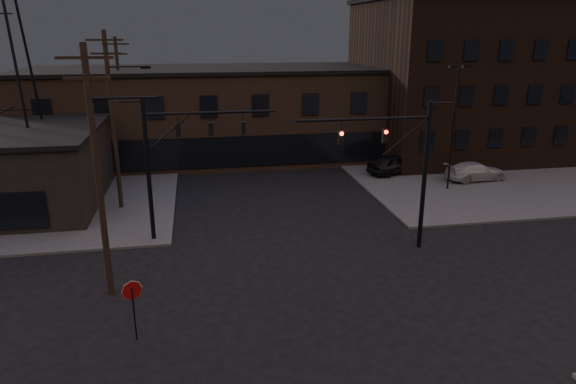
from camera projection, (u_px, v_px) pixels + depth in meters
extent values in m
plane|color=black|center=(325.00, 296.00, 23.08)|extent=(140.00, 140.00, 0.00)
cube|color=#474744|center=(497.00, 159.00, 47.46)|extent=(30.00, 30.00, 0.15)
cube|color=brown|center=(252.00, 114.00, 48.17)|extent=(40.00, 12.00, 8.00)
cube|color=black|center=(482.00, 79.00, 49.15)|extent=(22.00, 16.00, 14.00)
cylinder|color=black|center=(424.00, 177.00, 27.21)|extent=(0.24, 0.24, 8.00)
cylinder|color=black|center=(364.00, 119.00, 25.66)|extent=(7.00, 0.14, 0.14)
cube|color=#FF140C|center=(385.00, 136.00, 26.13)|extent=(0.28, 0.22, 0.70)
cube|color=#FF140C|center=(341.00, 138.00, 25.73)|extent=(0.28, 0.22, 0.70)
cylinder|color=black|center=(148.00, 173.00, 28.03)|extent=(0.24, 0.24, 8.00)
cylinder|color=black|center=(210.00, 113.00, 27.67)|extent=(7.00, 0.14, 0.14)
cube|color=black|center=(178.00, 130.00, 27.64)|extent=(0.28, 0.22, 0.70)
cube|color=black|center=(211.00, 129.00, 27.94)|extent=(0.28, 0.22, 0.70)
cube|color=black|center=(243.00, 128.00, 28.23)|extent=(0.28, 0.22, 0.70)
cylinder|color=black|center=(134.00, 314.00, 19.51)|extent=(0.06, 0.06, 2.20)
cylinder|color=maroon|center=(132.00, 291.00, 19.22)|extent=(0.72, 0.33, 0.76)
cylinder|color=black|center=(98.00, 177.00, 21.69)|extent=(0.28, 0.28, 11.00)
cube|color=black|center=(84.00, 58.00, 20.22)|extent=(2.20, 0.12, 0.12)
cube|color=black|center=(87.00, 78.00, 20.46)|extent=(1.80, 0.12, 0.12)
cube|color=black|center=(148.00, 98.00, 21.11)|extent=(0.60, 0.25, 0.18)
cylinder|color=black|center=(113.00, 124.00, 32.71)|extent=(0.28, 0.28, 11.50)
cube|color=black|center=(104.00, 40.00, 31.17)|extent=(2.20, 0.12, 0.12)
cube|color=black|center=(106.00, 53.00, 31.41)|extent=(1.80, 0.12, 0.12)
cube|color=black|center=(146.00, 67.00, 32.06)|extent=(0.60, 0.25, 0.18)
cylinder|color=black|center=(121.00, 103.00, 43.88)|extent=(0.28, 0.28, 11.00)
cube|color=black|center=(115.00, 44.00, 42.42)|extent=(2.20, 0.12, 0.12)
cube|color=black|center=(116.00, 54.00, 42.65)|extent=(1.80, 0.12, 0.12)
cylinder|color=black|center=(453.00, 131.00, 37.09)|extent=(0.14, 0.14, 9.00)
cube|color=black|center=(453.00, 67.00, 35.65)|extent=(0.50, 0.28, 0.18)
cube|color=black|center=(466.00, 66.00, 35.82)|extent=(0.50, 0.28, 0.18)
cylinder|color=black|center=(491.00, 118.00, 42.81)|extent=(0.14, 0.14, 9.00)
cube|color=black|center=(492.00, 62.00, 41.36)|extent=(0.50, 0.28, 0.18)
cube|color=black|center=(503.00, 62.00, 41.53)|extent=(0.50, 0.28, 0.18)
imported|color=black|center=(394.00, 164.00, 42.24)|extent=(5.05, 3.38, 1.60)
imported|color=#B6B6B8|center=(475.00, 171.00, 40.41)|extent=(5.05, 2.46, 1.42)
imported|color=black|center=(241.00, 155.00, 46.16)|extent=(3.00, 4.79, 1.49)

